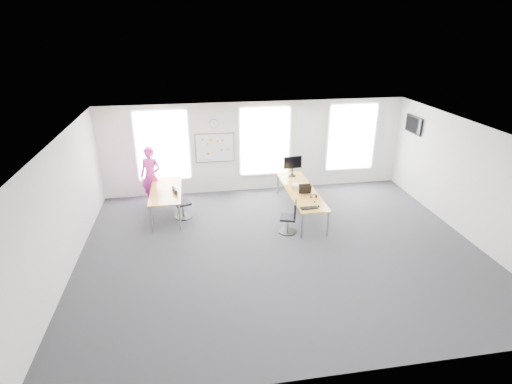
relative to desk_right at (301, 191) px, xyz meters
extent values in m
plane|color=#29292E|center=(-1.01, -1.95, -0.71)|extent=(10.00, 10.00, 0.00)
plane|color=white|center=(-1.01, -1.95, 2.29)|extent=(10.00, 10.00, 0.00)
plane|color=white|center=(-1.01, 2.05, 0.79)|extent=(10.00, 0.00, 10.00)
plane|color=white|center=(-1.01, -5.95, 0.79)|extent=(10.00, 0.00, 10.00)
plane|color=white|center=(-6.01, -1.95, 0.79)|extent=(0.00, 10.00, 10.00)
plane|color=white|center=(3.99, -1.95, 0.79)|extent=(0.00, 10.00, 10.00)
cube|color=silver|center=(-4.01, 2.02, 0.99)|extent=(1.60, 0.06, 2.20)
cube|color=silver|center=(-0.71, 2.02, 0.99)|extent=(1.60, 0.06, 2.20)
cube|color=silver|center=(2.29, 2.02, 0.99)|extent=(1.60, 0.06, 2.20)
cube|color=gold|center=(0.00, 0.00, 0.03)|extent=(0.83, 3.11, 0.03)
cylinder|color=gray|center=(-0.35, -1.49, -0.34)|extent=(0.05, 0.05, 0.73)
cylinder|color=gray|center=(0.35, -1.49, -0.34)|extent=(0.05, 0.05, 0.73)
cylinder|color=gray|center=(-0.35, 1.49, -0.34)|extent=(0.05, 0.05, 0.73)
cylinder|color=gray|center=(0.35, 1.49, -0.34)|extent=(0.05, 0.05, 0.73)
cube|color=gold|center=(-3.93, 0.55, 0.08)|extent=(0.88, 2.21, 0.03)
cylinder|color=gray|center=(-4.31, -0.49, -0.32)|extent=(0.06, 0.06, 0.77)
cylinder|color=gray|center=(-3.54, -0.49, -0.32)|extent=(0.06, 0.06, 0.77)
cylinder|color=gray|center=(-4.31, 1.59, -0.32)|extent=(0.06, 0.06, 0.77)
cylinder|color=gray|center=(-3.54, 1.59, -0.32)|extent=(0.06, 0.06, 0.77)
cylinder|color=black|center=(-0.64, -1.11, -0.69)|extent=(0.49, 0.49, 0.03)
cylinder|color=gray|center=(-0.64, -1.11, -0.48)|extent=(0.06, 0.06, 0.39)
cube|color=black|center=(-0.64, -1.11, -0.27)|extent=(0.52, 0.52, 0.07)
cube|color=black|center=(-0.47, -1.17, -0.01)|extent=(0.17, 0.39, 0.42)
cylinder|color=black|center=(-3.47, 0.28, -0.69)|extent=(0.51, 0.51, 0.03)
cylinder|color=gray|center=(-3.47, 0.28, -0.47)|extent=(0.06, 0.06, 0.41)
cube|color=black|center=(-3.47, 0.28, -0.25)|extent=(0.54, 0.54, 0.07)
cube|color=black|center=(-3.65, 0.22, 0.03)|extent=(0.17, 0.41, 0.44)
imported|color=#E22DAE|center=(-4.40, 1.38, 0.23)|extent=(0.80, 0.67, 1.87)
cube|color=white|center=(-2.36, 2.02, 0.84)|extent=(1.20, 0.03, 0.90)
cylinder|color=gray|center=(-2.36, 2.02, 1.64)|extent=(0.30, 0.04, 0.30)
cube|color=black|center=(3.94, 1.05, 1.59)|extent=(0.06, 0.90, 0.55)
cube|color=black|center=(-0.11, -1.28, 0.06)|extent=(0.47, 0.21, 0.02)
ellipsoid|color=black|center=(0.17, -1.22, 0.07)|extent=(0.07, 0.11, 0.04)
cylinder|color=black|center=(0.15, -0.91, 0.05)|extent=(0.07, 0.07, 0.01)
cylinder|color=black|center=(0.13, -0.63, 0.09)|extent=(0.04, 0.09, 0.09)
cylinder|color=black|center=(0.27, -0.63, 0.09)|extent=(0.04, 0.09, 0.09)
cylinder|color=gold|center=(0.13, -0.63, 0.09)|extent=(0.01, 0.10, 0.10)
cube|color=black|center=(0.20, -0.63, 0.14)|extent=(0.16, 0.02, 0.02)
cube|color=black|center=(0.04, -0.25, 0.19)|extent=(0.35, 0.12, 0.28)
cube|color=#FD4E02|center=(0.04, -0.33, 0.18)|extent=(0.33, 0.13, 0.25)
cube|color=black|center=(0.04, -0.35, 0.19)|extent=(0.35, 0.13, 0.27)
cube|color=beige|center=(-0.05, 0.14, 0.11)|extent=(0.41, 0.35, 0.12)
cylinder|color=black|center=(0.02, 1.15, 0.06)|extent=(0.24, 0.24, 0.02)
cylinder|color=black|center=(0.02, 1.15, 0.18)|extent=(0.05, 0.05, 0.24)
cube|color=black|center=(0.02, 1.13, 0.52)|extent=(0.60, 0.10, 0.40)
cube|color=black|center=(0.02, 1.11, 0.52)|extent=(0.55, 0.06, 0.36)
camera|label=1|loc=(-3.07, -10.49, 4.63)|focal=28.00mm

